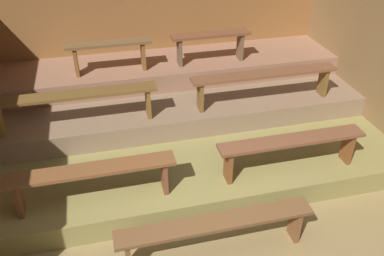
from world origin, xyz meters
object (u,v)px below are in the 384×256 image
bench_upper_left (109,50)px  bench_middle_right (265,78)px  bench_floor_center (215,227)px  bench_lower_left (92,175)px  bench_lower_right (291,145)px  bench_middle_left (75,100)px  bench_upper_right (210,41)px

bench_upper_left → bench_middle_right: bearing=-24.2°
bench_floor_center → bench_lower_left: bearing=146.1°
bench_floor_center → bench_lower_right: bearing=33.7°
bench_lower_left → bench_lower_right: same height
bench_middle_left → bench_upper_right: 2.26m
bench_upper_left → bench_lower_right: bearing=-48.0°
bench_floor_center → bench_lower_right: 1.42m
bench_middle_right → bench_upper_left: bearing=155.8°
bench_lower_left → bench_middle_left: (-0.13, 1.21, 0.30)m
bench_middle_left → bench_upper_left: 1.09m
bench_middle_left → bench_middle_right: size_ratio=1.00×
bench_floor_center → bench_upper_right: (0.77, 2.90, 0.85)m
bench_floor_center → bench_lower_left: 1.41m
bench_upper_left → bench_middle_left: bearing=-119.8°
bench_floor_center → bench_middle_left: size_ratio=0.97×
bench_lower_left → bench_middle_right: bearing=26.3°
bench_middle_left → bench_upper_right: size_ratio=1.73×
bench_floor_center → bench_upper_left: 3.12m
bench_floor_center → bench_lower_left: (-1.15, 0.77, 0.29)m
bench_floor_center → bench_lower_left: size_ratio=1.13×
bench_middle_left → bench_floor_center: bearing=-57.1°
bench_upper_left → bench_upper_right: same height
bench_middle_left → bench_middle_right: (2.58, 0.00, 0.00)m
bench_middle_left → bench_middle_right: 2.58m
bench_lower_left → bench_upper_right: size_ratio=1.48×
bench_lower_left → bench_middle_left: 1.25m
bench_floor_center → bench_upper_left: (-0.76, 2.90, 0.85)m
bench_middle_left → bench_upper_right: bearing=24.2°
bench_lower_left → bench_middle_right: 2.74m
bench_lower_right → bench_middle_left: 2.74m
bench_upper_left → bench_upper_right: bearing=0.0°
bench_middle_right → bench_lower_left: bearing=-153.7°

